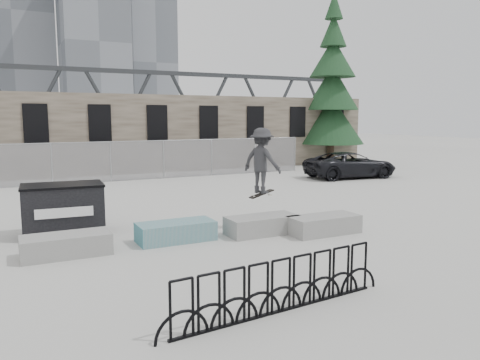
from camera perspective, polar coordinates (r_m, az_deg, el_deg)
name	(u,v)px	position (r m, az deg, el deg)	size (l,w,h in m)	color
ground	(208,239)	(12.59, -3.92, -7.16)	(120.00, 120.00, 0.00)	#B8B8B3
stone_wall	(96,134)	(27.88, -17.12, 5.36)	(36.00, 2.58, 4.50)	brown
chainlink_fence	(111,161)	(24.29, -15.50, 2.25)	(22.06, 0.06, 2.02)	gray
planter_far_left	(66,244)	(11.75, -20.43, -7.34)	(2.00, 0.90, 0.50)	#969694
planter_center_left	(176,231)	(12.40, -7.81, -6.14)	(2.00, 0.90, 0.50)	teal
planter_center_right	(262,224)	(13.04, 2.70, -5.39)	(2.00, 0.90, 0.50)	#969694
planter_offset	(324,224)	(13.27, 10.18, -5.27)	(2.00, 0.90, 0.50)	#969694
dumpster	(63,209)	(13.78, -20.73, -3.32)	(2.21, 1.44, 1.40)	black
bike_rack	(281,287)	(7.96, 5.02, -12.82)	(4.48, 0.46, 0.90)	black
spruce_tree	(332,93)	(32.92, 11.15, 10.33)	(4.47, 4.47, 11.50)	#38281E
skyline_towers	(17,27)	(106.56, -25.52, 16.46)	(58.00, 28.00, 48.00)	slate
truss_bridge	(120,110)	(67.84, -14.41, 8.22)	(70.00, 3.00, 9.80)	#2D3033
suv	(350,165)	(25.67, 13.32, 1.82)	(2.28, 4.95, 1.37)	black
skateboarder	(262,161)	(13.51, 2.67, 2.36)	(1.18, 1.40, 2.02)	#2C2C2F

